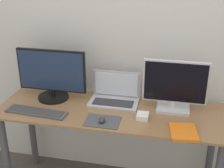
# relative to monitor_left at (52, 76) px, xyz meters

# --- Properties ---
(wall_back) EXTENTS (7.00, 0.05, 2.50)m
(wall_back) POSITION_rel_monitor_left_xyz_m (0.49, 0.25, 0.28)
(wall_back) COLOR silver
(wall_back) RESTS_ON ground_plane
(desk) EXTENTS (1.67, 0.57, 0.78)m
(desk) POSITION_rel_monitor_left_xyz_m (0.49, -0.10, -0.35)
(desk) COLOR olive
(desk) RESTS_ON ground_plane
(monitor_left) EXTENTS (0.54, 0.24, 0.40)m
(monitor_left) POSITION_rel_monitor_left_xyz_m (0.00, 0.00, 0.00)
(monitor_left) COLOR black
(monitor_left) RESTS_ON desk
(monitor_right) EXTENTS (0.46, 0.17, 0.38)m
(monitor_right) POSITION_rel_monitor_left_xyz_m (0.93, 0.00, -0.00)
(monitor_right) COLOR silver
(monitor_right) RESTS_ON desk
(laptop) EXTENTS (0.37, 0.22, 0.23)m
(laptop) POSITION_rel_monitor_left_xyz_m (0.49, 0.04, -0.14)
(laptop) COLOR #ADADB2
(laptop) RESTS_ON desk
(keyboard) EXTENTS (0.46, 0.14, 0.02)m
(keyboard) POSITION_rel_monitor_left_xyz_m (-0.03, -0.25, -0.18)
(keyboard) COLOR #4C4C51
(keyboard) RESTS_ON desk
(mousepad) EXTENTS (0.24, 0.17, 0.00)m
(mousepad) POSITION_rel_monitor_left_xyz_m (0.47, -0.27, -0.19)
(mousepad) COLOR #47474C
(mousepad) RESTS_ON desk
(mouse) EXTENTS (0.04, 0.07, 0.03)m
(mouse) POSITION_rel_monitor_left_xyz_m (0.46, -0.29, -0.17)
(mouse) COLOR #333333
(mouse) RESTS_ON mousepad
(book) EXTENTS (0.20, 0.22, 0.02)m
(book) POSITION_rel_monitor_left_xyz_m (1.01, -0.31, -0.18)
(book) COLOR orange
(book) RESTS_ON desk
(power_brick) EXTENTS (0.08, 0.09, 0.04)m
(power_brick) POSITION_rel_monitor_left_xyz_m (0.73, -0.17, -0.17)
(power_brick) COLOR white
(power_brick) RESTS_ON desk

